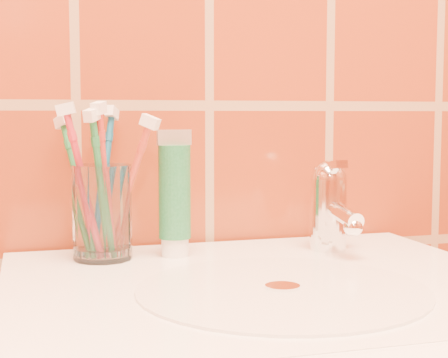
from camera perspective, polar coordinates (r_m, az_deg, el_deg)
name	(u,v)px	position (r m, az deg, el deg)	size (l,w,h in m)	color
glass_tumbler	(102,212)	(0.86, -10.07, -2.75)	(0.07, 0.07, 0.12)	white
toothpaste_tube	(175,197)	(0.87, -4.12, -1.54)	(0.04, 0.04, 0.16)	white
faucet	(330,203)	(0.91, 8.79, -1.95)	(0.05, 0.11, 0.12)	white
toothbrush_0	(104,182)	(0.89, -9.94, -0.22)	(0.05, 0.08, 0.20)	navy
toothbrush_1	(105,183)	(0.84, -9.88, -0.37)	(0.04, 0.05, 0.20)	#AB2B24
toothbrush_2	(128,189)	(0.85, -7.97, -0.83)	(0.07, 0.06, 0.18)	#A33422
toothbrush_3	(84,184)	(0.85, -11.54, -0.38)	(0.06, 0.03, 0.20)	#B32636
toothbrush_4	(79,187)	(0.88, -11.93, -0.68)	(0.06, 0.08, 0.18)	#217D42
toothbrush_5	(101,187)	(0.83, -10.16, -0.68)	(0.05, 0.06, 0.19)	#1E713D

